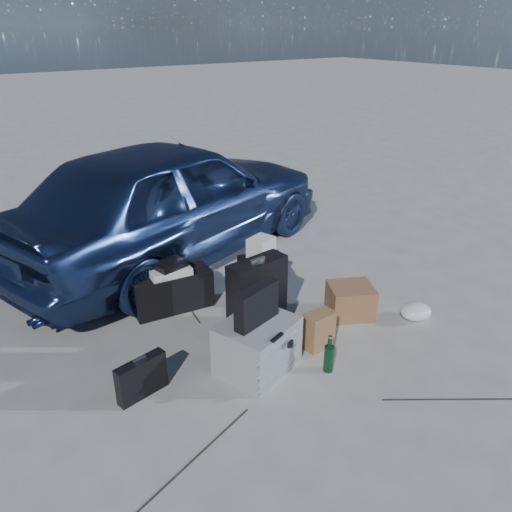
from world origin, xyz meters
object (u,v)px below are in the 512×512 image
(cardboard_box, at_px, (350,301))
(green_bottle, at_px, (329,354))
(car, at_px, (171,199))
(suitcase_left, at_px, (257,297))
(pelican_case, at_px, (257,346))
(briefcase, at_px, (142,378))
(duffel_bag, at_px, (172,290))
(suitcase_right, at_px, (260,279))

(cardboard_box, height_order, green_bottle, green_bottle)
(car, distance_m, suitcase_left, 2.02)
(pelican_case, relative_size, briefcase, 1.46)
(briefcase, xyz_separation_m, duffel_bag, (0.79, 1.06, 0.03))
(briefcase, bearing_deg, green_bottle, -34.29)
(suitcase_right, distance_m, green_bottle, 1.28)
(car, distance_m, duffel_bag, 1.40)
(car, xyz_separation_m, briefcase, (-1.40, -2.19, -0.57))
(suitcase_left, xyz_separation_m, duffel_bag, (-0.45, 0.85, -0.17))
(car, bearing_deg, suitcase_right, 169.82)
(briefcase, xyz_separation_m, green_bottle, (1.37, -0.62, 0.00))
(pelican_case, xyz_separation_m, suitcase_left, (0.32, 0.45, 0.15))
(pelican_case, distance_m, suitcase_right, 1.11)
(cardboard_box, bearing_deg, pelican_case, -172.88)
(car, relative_size, suitcase_left, 5.86)
(pelican_case, height_order, briefcase, pelican_case)
(pelican_case, relative_size, suitcase_right, 1.16)
(suitcase_right, relative_size, duffel_bag, 0.67)
(pelican_case, xyz_separation_m, suitcase_right, (0.67, 0.88, 0.04))
(briefcase, distance_m, duffel_bag, 1.32)
(suitcase_right, bearing_deg, duffel_bag, 170.13)
(duffel_bag, bearing_deg, suitcase_right, -19.93)
(suitcase_left, relative_size, suitcase_right, 1.40)
(briefcase, relative_size, suitcase_left, 0.56)
(suitcase_right, bearing_deg, suitcase_left, -111.00)
(cardboard_box, xyz_separation_m, green_bottle, (-0.78, -0.53, 0.01))
(cardboard_box, distance_m, green_bottle, 0.94)
(pelican_case, distance_m, duffel_bag, 1.30)
(suitcase_left, bearing_deg, briefcase, -175.87)
(car, bearing_deg, cardboard_box, -178.67)
(briefcase, relative_size, duffel_bag, 0.53)
(duffel_bag, xyz_separation_m, green_bottle, (0.58, -1.67, -0.03))
(pelican_case, relative_size, duffel_bag, 0.77)
(suitcase_right, xyz_separation_m, cardboard_box, (0.57, -0.73, -0.10))
(suitcase_left, xyz_separation_m, cardboard_box, (0.92, -0.29, -0.21))
(duffel_bag, bearing_deg, green_bottle, -63.22)
(suitcase_left, bearing_deg, car, 79.99)
(cardboard_box, relative_size, green_bottle, 1.29)
(green_bottle, bearing_deg, duffel_bag, 109.25)
(car, bearing_deg, duffel_bag, 134.69)
(car, xyz_separation_m, pelican_case, (-0.48, -2.43, -0.51))
(briefcase, bearing_deg, duffel_bag, 43.02)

